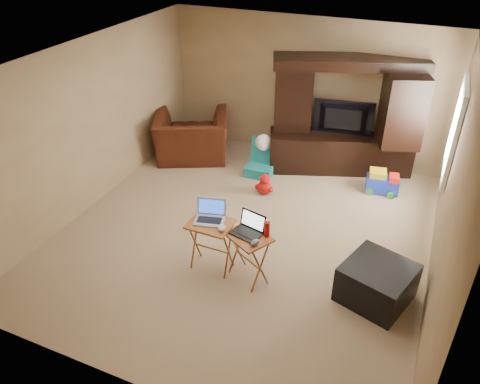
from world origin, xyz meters
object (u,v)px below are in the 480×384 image
at_px(child_rocker, 260,159).
at_px(laptop_left, 209,213).
at_px(television, 343,120).
at_px(mouse_left, 222,228).
at_px(entertainment_center, 344,116).
at_px(laptop_right, 246,226).
at_px(mouse_right, 255,242).
at_px(water_bottle, 267,229).
at_px(ottoman, 377,283).
at_px(tray_table_left, 211,246).
at_px(recliner, 191,137).
at_px(tray_table_right, 248,257).
at_px(push_toy, 383,182).
at_px(plush_toy, 265,184).

distance_m(child_rocker, laptop_left, 2.58).
xyz_separation_m(television, mouse_left, (-0.70, -3.31, -0.23)).
bearing_deg(entertainment_center, laptop_left, -125.71).
bearing_deg(mouse_left, television, 78.12).
relative_size(laptop_right, mouse_right, 2.58).
bearing_deg(laptop_right, mouse_right, -25.62).
bearing_deg(entertainment_center, water_bottle, -113.06).
xyz_separation_m(laptop_left, mouse_left, (0.22, -0.10, -0.09)).
bearing_deg(ottoman, tray_table_left, -172.53).
bearing_deg(mouse_right, water_bottle, 70.71).
height_order(laptop_right, water_bottle, laptop_right).
distance_m(recliner, water_bottle, 3.53).
relative_size(recliner, mouse_left, 9.08).
height_order(tray_table_left, mouse_right, mouse_right).
bearing_deg(tray_table_right, recliner, 159.06).
bearing_deg(laptop_right, ottoman, 23.17).
xyz_separation_m(child_rocker, push_toy, (2.05, 0.23, -0.11)).
bearing_deg(push_toy, child_rocker, 175.97).
distance_m(plush_toy, tray_table_right, 2.06).
distance_m(entertainment_center, mouse_left, 3.43).
bearing_deg(entertainment_center, ottoman, -88.99).
distance_m(ottoman, tray_table_right, 1.56).
xyz_separation_m(television, plush_toy, (-0.91, -1.27, -0.78)).
xyz_separation_m(tray_table_left, tray_table_right, (0.51, -0.01, -0.02)).
bearing_deg(recliner, entertainment_center, 168.70).
bearing_deg(television, recliner, 3.86).
height_order(ottoman, tray_table_left, tray_table_left).
relative_size(laptop_left, laptop_right, 1.05).
bearing_deg(plush_toy, tray_table_left, -89.43).
distance_m(push_toy, tray_table_left, 3.27).
bearing_deg(recliner, child_rocker, 150.86).
height_order(recliner, mouse_left, recliner).
xyz_separation_m(entertainment_center, water_bottle, (-0.17, -3.21, -0.23)).
relative_size(tray_table_right, mouse_right, 4.92).
height_order(tray_table_right, laptop_right, laptop_right).
relative_size(television, ottoman, 1.36).
bearing_deg(entertainment_center, recliner, 174.22).
relative_size(plush_toy, laptop_left, 0.97).
bearing_deg(television, laptop_left, 64.61).
bearing_deg(laptop_left, mouse_right, -27.55).
relative_size(plush_toy, laptop_right, 1.02).
bearing_deg(television, ottoman, 101.80).
distance_m(child_rocker, plush_toy, 0.65).
distance_m(push_toy, ottoman, 2.52).
bearing_deg(mouse_left, laptop_right, 15.84).
distance_m(entertainment_center, ottoman, 3.32).
bearing_deg(push_toy, laptop_right, -125.00).
xyz_separation_m(plush_toy, laptop_left, (-0.01, -1.94, 0.64)).
xyz_separation_m(ottoman, water_bottle, (-1.33, -0.20, 0.53)).
height_order(entertainment_center, push_toy, entertainment_center).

